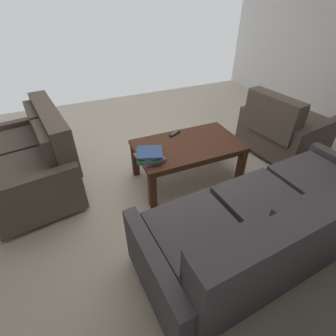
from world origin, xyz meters
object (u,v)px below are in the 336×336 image
at_px(loveseat_near, 34,159).
at_px(tv_remote, 175,133).
at_px(armchair_side, 282,129).
at_px(book_stack, 149,155).
at_px(sofa_main, 274,226).
at_px(coffee_table, 188,149).

xyz_separation_m(loveseat_near, tv_remote, (-1.51, 0.25, 0.11)).
xyz_separation_m(armchair_side, book_stack, (1.85, 0.12, 0.15)).
distance_m(book_stack, tv_remote, 0.56).
xyz_separation_m(sofa_main, tv_remote, (0.18, -1.45, 0.11)).
bearing_deg(coffee_table, sofa_main, 96.44).
distance_m(sofa_main, armchair_side, 1.73).
height_order(sofa_main, tv_remote, sofa_main).
relative_size(sofa_main, loveseat_near, 1.46).
distance_m(sofa_main, tv_remote, 1.47).
height_order(sofa_main, coffee_table, sofa_main).
bearing_deg(sofa_main, book_stack, -60.67).
bearing_deg(tv_remote, loveseat_near, -9.43).
height_order(loveseat_near, book_stack, loveseat_near).
relative_size(coffee_table, armchair_side, 1.14).
relative_size(armchair_side, tv_remote, 6.20).
distance_m(sofa_main, coffee_table, 1.21).
xyz_separation_m(sofa_main, armchair_side, (-1.23, -1.22, -0.01)).
bearing_deg(tv_remote, book_stack, 39.26).
xyz_separation_m(sofa_main, book_stack, (0.62, -1.10, 0.14)).
bearing_deg(loveseat_near, sofa_main, 134.84).
height_order(loveseat_near, tv_remote, loveseat_near).
distance_m(armchair_side, tv_remote, 1.44).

